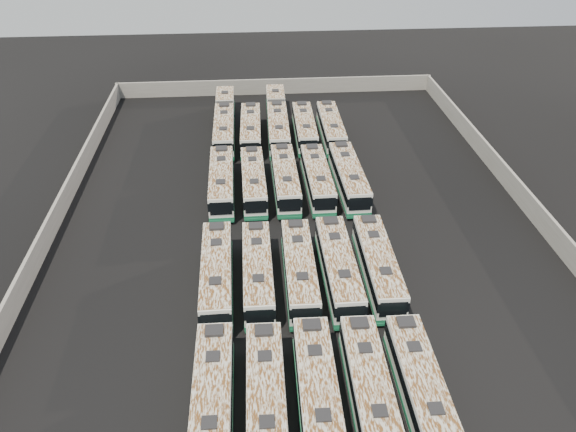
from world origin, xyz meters
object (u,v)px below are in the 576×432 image
(bus_front_far_left, at_px, (213,403))
(bus_midfront_right, at_px, (338,268))
(bus_midfront_left, at_px, (258,272))
(bus_midback_center, at_px, (285,179))
(bus_midfront_far_left, at_px, (217,274))
(bus_front_far_right, at_px, (422,391))
(bus_back_center, at_px, (277,119))
(bus_back_far_right, at_px, (331,128))
(bus_front_center, at_px, (318,396))
(bus_midfront_far_right, at_px, (378,265))
(bus_midback_right, at_px, (317,178))
(bus_midfront_center, at_px, (300,270))
(bus_back_far_left, at_px, (225,121))
(bus_midback_far_right, at_px, (349,177))
(bus_back_left, at_px, (251,130))
(bus_midback_far_left, at_px, (222,182))
(bus_front_right, at_px, (370,392))
(bus_back_right, at_px, (305,128))
(bus_midback_left, at_px, (254,181))
(bus_front_left, at_px, (266,402))

(bus_front_far_left, xyz_separation_m, bus_midfront_right, (9.51, 12.31, 0.02))
(bus_midfront_left, xyz_separation_m, bus_midback_center, (3.26, 14.81, 0.03))
(bus_front_far_left, xyz_separation_m, bus_midfront_far_left, (-0.11, 12.23, 0.01))
(bus_front_far_right, bearing_deg, bus_midback_center, 103.71)
(bus_back_center, height_order, bus_back_far_right, bus_back_center)
(bus_front_center, relative_size, bus_back_far_right, 1.02)
(bus_midfront_right, height_order, bus_midback_center, bus_midfront_right)
(bus_midfront_far_left, bearing_deg, bus_midfront_far_right, 0.12)
(bus_front_center, xyz_separation_m, bus_midback_right, (3.25, 27.03, -0.04))
(bus_midfront_far_left, height_order, bus_midfront_center, bus_midfront_far_left)
(bus_back_far_left, xyz_separation_m, bus_back_far_right, (12.79, -3.14, -0.01))
(bus_midback_center, relative_size, bus_midback_far_right, 0.97)
(bus_back_left, bearing_deg, bus_midback_far_right, -50.68)
(bus_midback_right, bearing_deg, bus_back_far_left, 121.49)
(bus_midback_far_left, bearing_deg, bus_front_right, -70.94)
(bus_front_center, relative_size, bus_back_right, 1.03)
(bus_midfront_far_right, bearing_deg, bus_back_far_left, 113.91)
(bus_midback_far_left, xyz_separation_m, bus_back_left, (3.18, 12.30, -0.01))
(bus_midback_far_right, bearing_deg, bus_midfront_center, -114.65)
(bus_front_far_right, bearing_deg, bus_back_right, 95.02)
(bus_back_far_right, bearing_deg, bus_midfront_left, -109.02)
(bus_midback_left, bearing_deg, bus_midfront_far_left, -103.24)
(bus_front_center, bearing_deg, bus_back_center, 91.04)
(bus_midfront_left, bearing_deg, bus_midfront_far_left, -178.11)
(bus_midfront_far_left, height_order, bus_midfront_left, bus_midfront_far_left)
(bus_front_right, xyz_separation_m, bus_back_far_left, (-9.63, 42.38, 0.01))
(bus_back_far_right, bearing_deg, bus_back_left, -179.68)
(bus_back_far_right, bearing_deg, bus_front_center, -98.53)
(bus_front_far_left, relative_size, bus_midfront_right, 0.99)
(bus_midfront_center, bearing_deg, bus_midback_far_right, 67.16)
(bus_front_left, relative_size, bus_front_far_right, 1.02)
(bus_front_right, height_order, bus_front_far_right, bus_front_right)
(bus_midback_far_right, bearing_deg, bus_front_center, -104.43)
(bus_front_right, relative_size, bus_front_far_right, 1.01)
(bus_front_far_left, xyz_separation_m, bus_midfront_far_right, (12.73, 12.44, -0.01))
(bus_midfront_left, bearing_deg, bus_front_right, -62.05)
(bus_midback_far_right, distance_m, bus_back_center, 16.65)
(bus_midback_far_left, bearing_deg, bus_midback_left, -1.42)
(bus_front_center, relative_size, bus_midback_center, 1.01)
(bus_front_far_right, distance_m, bus_midfront_right, 12.79)
(bus_midback_right, bearing_deg, bus_midfront_center, -102.92)
(bus_midfront_left, height_order, bus_midback_right, bus_midback_right)
(bus_midfront_far_right, relative_size, bus_midback_far_left, 0.99)
(bus_midback_left, relative_size, bus_midback_center, 0.98)
(bus_midfront_far_right, height_order, bus_back_far_left, bus_back_far_left)
(bus_midback_right, distance_m, bus_back_right, 12.47)
(bus_midfront_far_right, xyz_separation_m, bus_midback_far_left, (-12.79, 14.60, 0.01))
(bus_midback_left, bearing_deg, bus_midback_center, 1.76)
(bus_front_far_right, bearing_deg, bus_midfront_far_left, 136.78)
(bus_midfront_far_left, distance_m, bus_midfront_center, 6.51)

